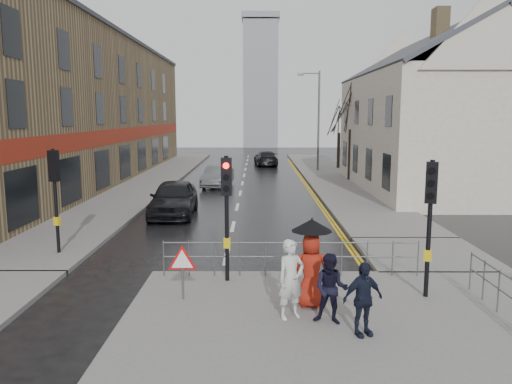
{
  "coord_description": "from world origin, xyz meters",
  "views": [
    {
      "loc": [
        1.01,
        -12.86,
        4.58
      ],
      "look_at": [
        0.97,
        4.82,
        1.87
      ],
      "focal_mm": 35.0,
      "sensor_mm": 36.0,
      "label": 1
    }
  ],
  "objects_px": {
    "pedestrian_b": "(331,289)",
    "car_parked": "(174,198)",
    "pedestrian_with_umbrella": "(311,260)",
    "pedestrian_d": "(363,299)",
    "pedestrian_a": "(291,279)",
    "car_mid": "(217,176)"
  },
  "relations": [
    {
      "from": "car_parked",
      "to": "pedestrian_with_umbrella",
      "type": "bearing_deg",
      "value": -67.24
    },
    {
      "from": "pedestrian_b",
      "to": "car_parked",
      "type": "height_order",
      "value": "pedestrian_b"
    },
    {
      "from": "pedestrian_a",
      "to": "pedestrian_d",
      "type": "xyz_separation_m",
      "value": [
        1.4,
        -0.87,
        -0.12
      ]
    },
    {
      "from": "pedestrian_a",
      "to": "pedestrian_b",
      "type": "height_order",
      "value": "pedestrian_a"
    },
    {
      "from": "pedestrian_b",
      "to": "pedestrian_d",
      "type": "relative_size",
      "value": 1.0
    },
    {
      "from": "pedestrian_with_umbrella",
      "to": "pedestrian_a",
      "type": "bearing_deg",
      "value": -127.16
    },
    {
      "from": "pedestrian_b",
      "to": "pedestrian_with_umbrella",
      "type": "bearing_deg",
      "value": 125.24
    },
    {
      "from": "pedestrian_a",
      "to": "pedestrian_d",
      "type": "height_order",
      "value": "pedestrian_a"
    },
    {
      "from": "pedestrian_with_umbrella",
      "to": "car_parked",
      "type": "bearing_deg",
      "value": 114.07
    },
    {
      "from": "pedestrian_b",
      "to": "car_mid",
      "type": "height_order",
      "value": "pedestrian_b"
    },
    {
      "from": "pedestrian_a",
      "to": "pedestrian_b",
      "type": "relative_size",
      "value": 1.15
    },
    {
      "from": "pedestrian_b",
      "to": "pedestrian_d",
      "type": "height_order",
      "value": "pedestrian_d"
    },
    {
      "from": "pedestrian_with_umbrella",
      "to": "car_mid",
      "type": "xyz_separation_m",
      "value": [
        -3.84,
        20.98,
        -0.6
      ]
    },
    {
      "from": "pedestrian_d",
      "to": "pedestrian_b",
      "type": "bearing_deg",
      "value": 112.7
    },
    {
      "from": "pedestrian_d",
      "to": "car_mid",
      "type": "bearing_deg",
      "value": 80.81
    },
    {
      "from": "pedestrian_a",
      "to": "pedestrian_b",
      "type": "xyz_separation_m",
      "value": [
        0.84,
        -0.29,
        -0.12
      ]
    },
    {
      "from": "pedestrian_with_umbrella",
      "to": "car_parked",
      "type": "xyz_separation_m",
      "value": [
        -5.11,
        11.44,
        -0.45
      ]
    },
    {
      "from": "pedestrian_a",
      "to": "car_parked",
      "type": "height_order",
      "value": "pedestrian_a"
    },
    {
      "from": "car_mid",
      "to": "pedestrian_d",
      "type": "bearing_deg",
      "value": -70.36
    },
    {
      "from": "car_parked",
      "to": "car_mid",
      "type": "height_order",
      "value": "car_parked"
    },
    {
      "from": "pedestrian_a",
      "to": "pedestrian_with_umbrella",
      "type": "distance_m",
      "value": 0.88
    },
    {
      "from": "pedestrian_b",
      "to": "pedestrian_d",
      "type": "xyz_separation_m",
      "value": [
        0.56,
        -0.59,
        0.0
      ]
    }
  ]
}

